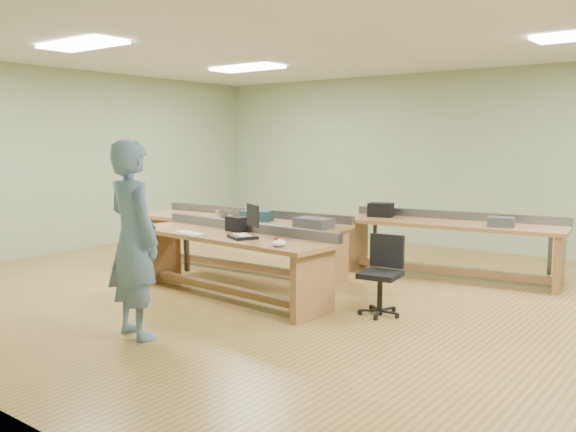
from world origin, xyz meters
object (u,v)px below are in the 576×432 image
object	(u,v)px
laptop_base	(243,237)
camera_bag	(237,224)
workbench_back	(451,236)
parts_bin_teal	(257,216)
workbench_mid	(239,232)
person	(134,239)
drinks_can	(218,214)
mug	(224,216)
task_chair	(381,286)
workbench_front	(229,251)
parts_bin_grey	(314,223)

from	to	relation	value
laptop_base	camera_bag	bearing A→B (deg)	164.67
workbench_back	parts_bin_teal	distance (m)	2.63
workbench_mid	person	world-z (taller)	person
workbench_mid	drinks_can	distance (m)	0.41
camera_bag	mug	xyz separation A→B (m)	(-0.95, 0.77, -0.05)
person	mug	world-z (taller)	person
person	parts_bin_teal	world-z (taller)	person
workbench_back	laptop_base	world-z (taller)	workbench_back
laptop_base	task_chair	size ratio (longest dim) A/B	0.38
workbench_mid	mug	xyz separation A→B (m)	(-0.16, -0.13, 0.23)
workbench_front	person	distance (m)	1.66
parts_bin_teal	drinks_can	xyz separation A→B (m)	(-0.65, -0.08, -0.01)
task_chair	parts_bin_teal	size ratio (longest dim) A/B	2.14
workbench_front	mug	distance (m)	1.44
workbench_back	mug	world-z (taller)	workbench_back
camera_bag	task_chair	xyz separation A→B (m)	(1.83, 0.23, -0.53)
workbench_back	parts_bin_grey	world-z (taller)	parts_bin_grey
workbench_back	parts_bin_grey	xyz separation A→B (m)	(-1.14, -1.58, 0.25)
workbench_front	workbench_back	size ratio (longest dim) A/B	0.95
parts_bin_teal	parts_bin_grey	bearing A→B (deg)	-6.10
parts_bin_teal	drinks_can	size ratio (longest dim) A/B	3.50
workbench_front	workbench_back	bearing A→B (deg)	61.66
drinks_can	laptop_base	bearing A→B (deg)	-37.93
laptop_base	parts_bin_teal	world-z (taller)	parts_bin_teal
task_chair	parts_bin_grey	bearing A→B (deg)	148.95
task_chair	drinks_can	distance (m)	3.04
person	camera_bag	size ratio (longest dim) A/B	7.06
camera_bag	person	bearing A→B (deg)	-71.27
workbench_front	task_chair	distance (m)	1.83
parts_bin_grey	mug	world-z (taller)	parts_bin_grey
workbench_front	parts_bin_teal	size ratio (longest dim) A/B	7.24
laptop_base	parts_bin_grey	distance (m)	1.16
workbench_back	person	world-z (taller)	person
camera_bag	parts_bin_grey	world-z (taller)	camera_bag
workbench_front	parts_bin_teal	bearing A→B (deg)	119.14
workbench_back	person	distance (m)	4.42
workbench_back	camera_bag	distance (m)	2.94
task_chair	workbench_back	bearing A→B (deg)	85.95
parts_bin_teal	mug	distance (m)	0.51
parts_bin_grey	mug	bearing A→B (deg)	-179.36
workbench_mid	parts_bin_teal	bearing A→B (deg)	-3.35
person	camera_bag	distance (m)	1.85
workbench_front	laptop_base	bearing A→B (deg)	-18.44
parts_bin_grey	person	bearing A→B (deg)	-94.62
workbench_front	drinks_can	bearing A→B (deg)	142.50
parts_bin_grey	drinks_can	world-z (taller)	parts_bin_grey
camera_bag	parts_bin_teal	xyz separation A→B (m)	(-0.46, 0.90, -0.02)
camera_bag	workbench_back	bearing A→B (deg)	61.97
parts_bin_teal	parts_bin_grey	distance (m)	1.03
laptop_base	workbench_front	bearing A→B (deg)	-176.07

